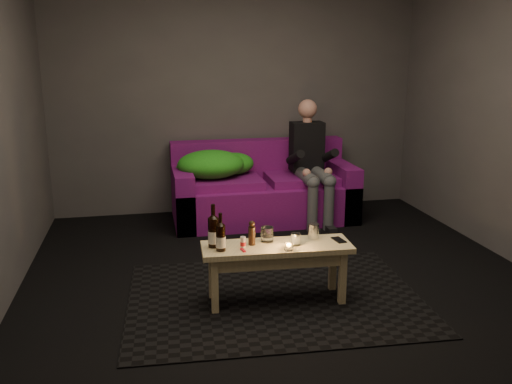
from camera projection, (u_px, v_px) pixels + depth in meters
floor at (289, 290)px, 4.07m from camera, size 4.50×4.50×0.00m
room at (276, 64)px, 4.10m from camera, size 4.50×4.50×4.50m
rug at (275, 297)px, 3.93m from camera, size 2.17×1.63×0.01m
sofa at (263, 192)px, 5.75m from camera, size 1.88×0.85×0.81m
green_blanket at (214, 165)px, 5.57m from camera, size 0.83×0.56×0.28m
person at (311, 160)px, 5.61m from camera, size 0.34×0.78×1.26m
coffee_table at (277, 255)px, 3.80m from camera, size 1.06×0.39×0.43m
beer_bottle_a at (213, 231)px, 3.71m from camera, size 0.08×0.08×0.30m
beer_bottle_b at (221, 237)px, 3.64m from camera, size 0.07×0.07×0.26m
salt_shaker at (243, 242)px, 3.72m from camera, size 0.04×0.04×0.08m
pepper_mill at (252, 236)px, 3.76m from camera, size 0.05×0.05×0.13m
tumbler_back at (267, 234)px, 3.83m from camera, size 0.12×0.12×0.11m
tealight at (289, 247)px, 3.67m from camera, size 0.06×0.06×0.05m
tumbler_front at (296, 239)px, 3.76m from camera, size 0.08×0.08×0.08m
steel_cup at (313, 231)px, 3.89m from camera, size 0.10×0.10×0.11m
smartphone at (339, 240)px, 3.86m from camera, size 0.08×0.14×0.01m
red_lighter at (243, 250)px, 3.66m from camera, size 0.03×0.07×0.01m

